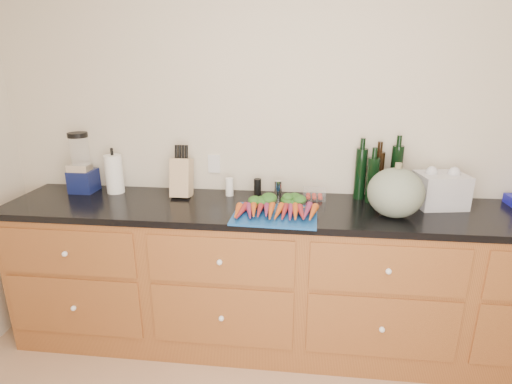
# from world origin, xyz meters

# --- Properties ---
(wall_back) EXTENTS (4.10, 0.05, 2.60)m
(wall_back) POSITION_xyz_m (0.00, 1.62, 1.30)
(wall_back) COLOR beige
(wall_back) RESTS_ON ground
(cabinets) EXTENTS (3.60, 0.64, 0.90)m
(cabinets) POSITION_xyz_m (0.00, 1.30, 0.45)
(cabinets) COLOR brown
(cabinets) RESTS_ON ground
(countertop) EXTENTS (3.64, 0.62, 0.04)m
(countertop) POSITION_xyz_m (0.00, 1.30, 0.92)
(countertop) COLOR black
(countertop) RESTS_ON cabinets
(cutting_board) EXTENTS (0.48, 0.37, 0.01)m
(cutting_board) POSITION_xyz_m (-0.16, 1.14, 0.95)
(cutting_board) COLOR #124790
(cutting_board) RESTS_ON countertop
(carrots) EXTENTS (0.46, 0.31, 0.06)m
(carrots) POSITION_xyz_m (-0.16, 1.18, 0.98)
(carrots) COLOR #CC5218
(carrots) RESTS_ON cutting_board
(squash) EXTENTS (0.31, 0.31, 0.28)m
(squash) POSITION_xyz_m (0.50, 1.22, 1.08)
(squash) COLOR #5C6958
(squash) RESTS_ON countertop
(blender_appliance) EXTENTS (0.16, 0.16, 0.39)m
(blender_appliance) POSITION_xyz_m (-1.46, 1.46, 1.11)
(blender_appliance) COLOR #10184B
(blender_appliance) RESTS_ON countertop
(paper_towel) EXTENTS (0.11, 0.11, 0.25)m
(paper_towel) POSITION_xyz_m (-1.24, 1.46, 1.07)
(paper_towel) COLOR white
(paper_towel) RESTS_ON countertop
(knife_block) EXTENTS (0.12, 0.12, 0.24)m
(knife_block) POSITION_xyz_m (-0.78, 1.44, 1.06)
(knife_block) COLOR tan
(knife_block) RESTS_ON countertop
(grinder_salt) EXTENTS (0.05, 0.05, 0.12)m
(grinder_salt) POSITION_xyz_m (-0.48, 1.48, 1.00)
(grinder_salt) COLOR white
(grinder_salt) RESTS_ON countertop
(grinder_pepper) EXTENTS (0.05, 0.05, 0.12)m
(grinder_pepper) POSITION_xyz_m (-0.30, 1.48, 1.00)
(grinder_pepper) COLOR black
(grinder_pepper) RESTS_ON countertop
(canister_chrome) EXTENTS (0.05, 0.05, 0.11)m
(canister_chrome) POSITION_xyz_m (-0.16, 1.48, 1.00)
(canister_chrome) COLOR white
(canister_chrome) RESTS_ON countertop
(tomato_box) EXTENTS (0.14, 0.11, 0.07)m
(tomato_box) POSITION_xyz_m (0.07, 1.47, 0.97)
(tomato_box) COLOR white
(tomato_box) RESTS_ON countertop
(bottles) EXTENTS (0.28, 0.15, 0.34)m
(bottles) POSITION_xyz_m (0.45, 1.51, 1.10)
(bottles) COLOR black
(bottles) RESTS_ON countertop
(grocery_bag) EXTENTS (0.31, 0.26, 0.20)m
(grocery_bag) POSITION_xyz_m (0.80, 1.42, 1.04)
(grocery_bag) COLOR silver
(grocery_bag) RESTS_ON countertop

